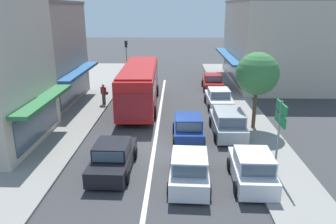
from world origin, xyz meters
TOP-DOWN VIEW (x-y plane):
  - ground_plane at (0.00, 0.00)m, footprint 140.00×140.00m
  - lane_centre_line at (0.00, 4.00)m, footprint 0.20×28.00m
  - sidewalk_left at (-6.80, 6.00)m, footprint 5.20×44.00m
  - kerb_right at (6.20, 6.00)m, footprint 2.80×44.00m
  - shopfront_mid_block at (-10.18, 8.68)m, footprint 7.66×8.99m
  - building_right_far at (11.48, 17.46)m, footprint 10.01×13.42m
  - city_bus at (-1.63, 8.19)m, footprint 2.96×10.92m
  - sedan_adjacent_lane_trail at (-1.79, -2.57)m, footprint 1.98×4.24m
  - hatchback_queue_far_back at (1.81, -3.78)m, footprint 1.94×3.77m
  - hatchback_behind_bus_near at (1.93, 1.38)m, footprint 1.85×3.72m
  - parked_hatchback_kerb_front at (4.59, -3.64)m, footprint 1.89×3.74m
  - parked_wagon_kerb_second at (4.41, 2.32)m, footprint 1.96×4.51m
  - parked_sedan_kerb_third at (4.55, 8.14)m, footprint 1.99×4.25m
  - parked_sedan_kerb_rear at (4.71, 14.02)m, footprint 1.94×4.22m
  - traffic_light_downstreet at (-4.06, 17.97)m, footprint 0.33×0.24m
  - directional_road_sign at (5.86, -2.82)m, footprint 0.10×1.40m
  - street_tree_right at (6.20, 3.24)m, footprint 2.64×2.64m
  - pedestrian_with_handbag_near at (-4.50, 8.19)m, footprint 0.63×0.45m

SIDE VIEW (x-z plane):
  - ground_plane at x=0.00m, z-range 0.00..0.00m
  - lane_centre_line at x=0.00m, z-range 0.00..0.01m
  - kerb_right at x=6.20m, z-range 0.00..0.12m
  - sidewalk_left at x=-6.80m, z-range 0.00..0.14m
  - sedan_adjacent_lane_trail at x=-1.79m, z-range -0.07..1.40m
  - parked_sedan_kerb_third at x=4.55m, z-range -0.07..1.40m
  - parked_sedan_kerb_rear at x=4.71m, z-range -0.07..1.40m
  - hatchback_queue_far_back at x=1.81m, z-range -0.06..1.48m
  - hatchback_behind_bus_near at x=1.93m, z-range -0.06..1.48m
  - parked_hatchback_kerb_front at x=4.59m, z-range -0.06..1.48m
  - parked_wagon_kerb_second at x=4.41m, z-range -0.04..1.53m
  - pedestrian_with_handbag_near at x=-4.50m, z-range 0.25..1.88m
  - city_bus at x=-1.63m, z-range 0.27..3.49m
  - directional_road_sign at x=5.86m, z-range 0.90..4.50m
  - traffic_light_downstreet at x=-4.06m, z-range 0.75..4.95m
  - street_tree_right at x=6.20m, z-range 1.13..6.08m
  - shopfront_mid_block at x=-10.18m, z-range -0.01..7.98m
  - building_right_far at x=11.48m, z-range 0.00..8.23m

